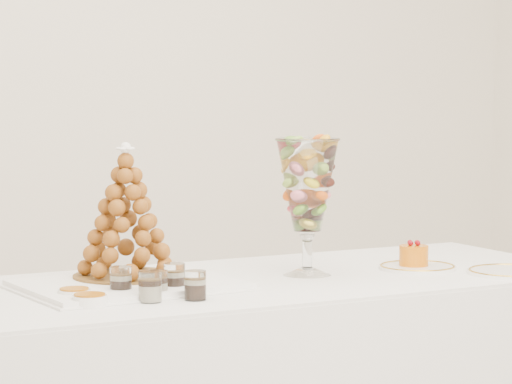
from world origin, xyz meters
TOP-DOWN VIEW (x-y plane):
  - lace_tray at (-0.36, 0.23)m, footprint 0.57×0.45m
  - macaron_vase at (0.17, 0.22)m, footprint 0.17×0.17m
  - cake_plate at (0.51, 0.16)m, footprint 0.22×0.22m
  - spare_plate at (0.69, -0.04)m, footprint 0.25×0.25m
  - verrine_a at (-0.42, 0.14)m, footprint 0.06×0.06m
  - verrine_b at (-0.34, 0.07)m, footprint 0.06×0.06m
  - verrine_c at (-0.27, 0.12)m, footprint 0.07×0.07m
  - verrine_d at (-0.38, 0.02)m, footprint 0.06×0.06m
  - verrine_e at (-0.27, -0.01)m, footprint 0.06×0.06m
  - ramekin_back at (-0.54, 0.14)m, footprint 0.08×0.08m
  - ramekin_front at (-0.54, 0.04)m, footprint 0.09×0.09m
  - croquembouche at (-0.33, 0.31)m, footprint 0.29×0.29m
  - mousse_cake at (0.50, 0.17)m, footprint 0.08×0.08m

SIDE VIEW (x-z plane):
  - cake_plate at x=0.51m, z-range 0.74..0.75m
  - spare_plate at x=0.69m, z-range 0.74..0.75m
  - lace_tray at x=-0.36m, z-range 0.74..0.75m
  - ramekin_back at x=-0.54m, z-range 0.74..0.76m
  - ramekin_front at x=-0.54m, z-range 0.74..0.76m
  - verrine_b at x=-0.34m, z-range 0.74..0.81m
  - verrine_e at x=-0.27m, z-range 0.74..0.81m
  - verrine_a at x=-0.42m, z-range 0.74..0.81m
  - verrine_c at x=-0.27m, z-range 0.74..0.81m
  - verrine_d at x=-0.38m, z-range 0.74..0.81m
  - mousse_cake at x=0.50m, z-range 0.74..0.81m
  - croquembouche at x=-0.33m, z-range 0.75..1.11m
  - macaron_vase at x=0.17m, z-range 0.79..1.18m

